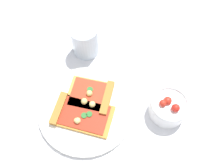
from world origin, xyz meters
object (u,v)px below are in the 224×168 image
(plate, at_px, (86,109))
(pizza_slice_near, at_px, (93,96))
(pizza_slice_far, at_px, (79,114))
(salad_bowl, at_px, (169,107))
(soda_glass, at_px, (85,41))

(plate, height_order, pizza_slice_near, pizza_slice_near)
(pizza_slice_far, bearing_deg, plate, -143.43)
(pizza_slice_far, bearing_deg, salad_bowl, 173.22)
(pizza_slice_near, bearing_deg, pizza_slice_far, 44.81)
(plate, bearing_deg, pizza_slice_near, -129.76)
(pizza_slice_far, relative_size, salad_bowl, 1.78)
(pizza_slice_near, xyz_separation_m, pizza_slice_far, (0.05, 0.05, -0.00))
(pizza_slice_near, bearing_deg, plate, 50.24)
(soda_glass, bearing_deg, plate, 81.68)
(pizza_slice_near, xyz_separation_m, salad_bowl, (-0.19, 0.07, 0.01))
(plate, relative_size, soda_glass, 2.61)
(plate, distance_m, pizza_slice_near, 0.04)
(plate, xyz_separation_m, pizza_slice_far, (0.02, 0.02, 0.01))
(plate, bearing_deg, salad_bowl, 168.62)
(soda_glass, bearing_deg, pizza_slice_near, 88.53)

